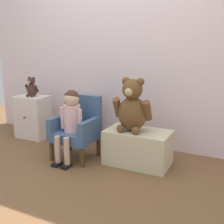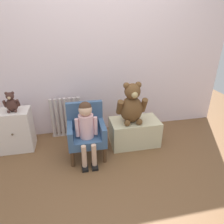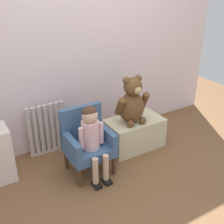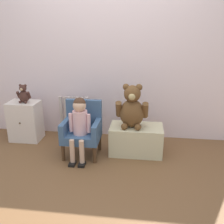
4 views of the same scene
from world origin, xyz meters
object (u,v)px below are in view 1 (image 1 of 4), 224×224
(radiator, at_px, (83,117))
(child_armchair, at_px, (77,127))
(small_teddy_bear, at_px, (32,88))
(child_figure, at_px, (71,115))
(large_teddy_bear, at_px, (132,108))
(small_dresser, at_px, (33,117))
(low_bench, at_px, (138,147))

(radiator, distance_m, child_armchair, 0.56)
(small_teddy_bear, bearing_deg, child_figure, -25.01)
(child_armchair, relative_size, small_teddy_bear, 2.66)
(child_armchair, xyz_separation_m, child_figure, (-0.00, -0.11, 0.15))
(radiator, xyz_separation_m, small_teddy_bear, (-0.60, -0.22, 0.36))
(radiator, height_order, large_teddy_bear, large_teddy_bear)
(small_dresser, bearing_deg, radiator, 17.98)
(small_dresser, xyz_separation_m, large_teddy_bear, (1.45, -0.21, 0.31))
(child_armchair, height_order, large_teddy_bear, large_teddy_bear)
(small_dresser, xyz_separation_m, small_teddy_bear, (0.03, -0.02, 0.38))
(child_figure, bearing_deg, low_bench, 18.38)
(small_dresser, relative_size, low_bench, 0.85)
(small_dresser, distance_m, child_figure, 0.98)
(radiator, distance_m, low_bench, 0.97)
(small_teddy_bear, bearing_deg, low_bench, -6.84)
(child_armchair, distance_m, low_bench, 0.67)
(low_bench, bearing_deg, small_teddy_bear, 173.16)
(child_armchair, bearing_deg, small_dresser, 160.95)
(child_armchair, bearing_deg, low_bench, 9.29)
(child_figure, height_order, small_teddy_bear, small_teddy_bear)
(small_dresser, xyz_separation_m, child_armchair, (0.87, -0.30, 0.06))
(radiator, distance_m, small_dresser, 0.66)
(large_teddy_bear, distance_m, small_teddy_bear, 1.44)
(radiator, relative_size, child_figure, 0.78)
(radiator, xyz_separation_m, large_teddy_bear, (0.82, -0.42, 0.29))
(child_figure, distance_m, small_teddy_bear, 0.94)
(child_armchair, xyz_separation_m, large_teddy_bear, (0.58, 0.09, 0.25))
(large_teddy_bear, height_order, small_teddy_bear, large_teddy_bear)
(low_bench, relative_size, small_teddy_bear, 2.58)
(child_figure, bearing_deg, radiator, 111.21)
(radiator, bearing_deg, small_dresser, -162.02)
(child_figure, bearing_deg, small_dresser, 154.81)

